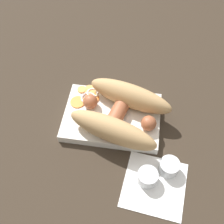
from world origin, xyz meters
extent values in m
plane|color=#33281E|center=(0.00, 0.00, 0.00)|extent=(3.00, 3.00, 0.00)
cube|color=silver|center=(0.00, 0.00, 0.01)|extent=(0.22, 0.15, 0.02)
ellipsoid|color=tan|center=(0.01, -0.06, 0.05)|extent=(0.20, 0.10, 0.06)
ellipsoid|color=tan|center=(0.04, 0.04, 0.05)|extent=(0.20, 0.10, 0.06)
cylinder|color=#9E5638|center=(0.02, 0.00, 0.04)|extent=(0.07, 0.14, 0.03)
sphere|color=#9E5638|center=(0.08, -0.02, 0.04)|extent=(0.03, 0.03, 0.03)
sphere|color=#9E5638|center=(-0.05, 0.02, 0.04)|extent=(0.03, 0.03, 0.03)
cylinder|color=#F99E4C|center=(-0.08, 0.06, 0.02)|extent=(0.02, 0.02, 0.00)
cylinder|color=orange|center=(-0.05, 0.04, 0.02)|extent=(0.04, 0.04, 0.00)
cylinder|color=orange|center=(-0.08, 0.02, 0.02)|extent=(0.04, 0.04, 0.00)
cylinder|color=#F99E4C|center=(-0.06, 0.06, 0.02)|extent=(0.03, 0.03, 0.00)
torus|color=silver|center=(-0.05, 0.05, 0.02)|extent=(0.03, 0.03, 0.01)
torus|color=silver|center=(-0.06, 0.04, 0.02)|extent=(0.04, 0.04, 0.00)
cube|color=white|center=(0.11, -0.14, 0.00)|extent=(0.14, 0.14, 0.00)
cylinder|color=silver|center=(0.09, -0.14, 0.02)|extent=(0.04, 0.04, 0.03)
cylinder|color=#4C662D|center=(0.09, -0.14, 0.01)|extent=(0.03, 0.03, 0.01)
cylinder|color=silver|center=(0.13, -0.11, 0.02)|extent=(0.04, 0.04, 0.03)
cylinder|color=maroon|center=(0.13, -0.11, 0.01)|extent=(0.03, 0.03, 0.01)
camera|label=1|loc=(0.05, -0.36, 0.55)|focal=45.00mm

